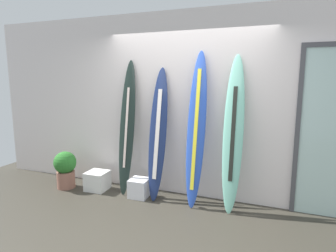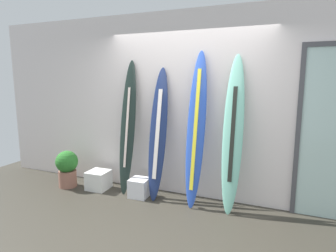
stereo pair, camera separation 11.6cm
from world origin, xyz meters
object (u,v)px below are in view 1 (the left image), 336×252
(display_block_center, at_px, (139,188))
(potted_plant, at_px, (65,168))
(surfboard_seafoam, at_px, (233,135))
(display_block_left, at_px, (97,181))
(surfboard_cobalt, at_px, (196,130))
(surfboard_charcoal, at_px, (127,128))
(surfboard_navy, at_px, (158,135))

(display_block_center, xyz_separation_m, potted_plant, (-1.32, -0.10, 0.20))
(surfboard_seafoam, relative_size, display_block_left, 6.23)
(surfboard_cobalt, height_order, display_block_center, surfboard_cobalt)
(surfboard_cobalt, height_order, surfboard_seafoam, surfboard_cobalt)
(surfboard_charcoal, relative_size, surfboard_seafoam, 0.98)
(surfboard_navy, xyz_separation_m, surfboard_cobalt, (0.60, -0.02, 0.12))
(display_block_left, bearing_deg, surfboard_navy, 5.61)
(surfboard_navy, relative_size, display_block_center, 6.76)
(surfboard_charcoal, xyz_separation_m, display_block_left, (-0.51, -0.12, -0.90))
(surfboard_cobalt, bearing_deg, surfboard_charcoal, 178.30)
(surfboard_charcoal, xyz_separation_m, display_block_center, (0.26, -0.13, -0.91))
(display_block_left, xyz_separation_m, potted_plant, (-0.54, -0.12, 0.19))
(surfboard_navy, relative_size, potted_plant, 3.20)
(display_block_left, bearing_deg, surfboard_charcoal, 12.86)
(potted_plant, bearing_deg, surfboard_cobalt, 5.24)
(surfboard_charcoal, distance_m, surfboard_cobalt, 1.13)
(surfboard_seafoam, height_order, display_block_left, surfboard_seafoam)
(surfboard_charcoal, distance_m, display_block_left, 1.04)
(potted_plant, bearing_deg, display_block_left, 12.14)
(surfboard_cobalt, distance_m, potted_plant, 2.32)
(surfboard_charcoal, xyz_separation_m, surfboard_seafoam, (1.64, -0.02, 0.01))
(surfboard_charcoal, distance_m, surfboard_navy, 0.53)
(surfboard_cobalt, relative_size, display_block_center, 7.54)
(surfboard_navy, distance_m, surfboard_seafoam, 1.12)
(display_block_left, distance_m, display_block_center, 0.78)
(surfboard_navy, relative_size, surfboard_seafoam, 0.92)
(display_block_left, bearing_deg, display_block_center, -1.12)
(surfboard_cobalt, xyz_separation_m, surfboard_seafoam, (0.51, 0.01, -0.03))
(display_block_center, bearing_deg, surfboard_cobalt, 6.50)
(surfboard_navy, xyz_separation_m, display_block_center, (-0.26, -0.12, -0.83))
(display_block_left, height_order, potted_plant, potted_plant)
(surfboard_charcoal, height_order, surfboard_navy, surfboard_charcoal)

